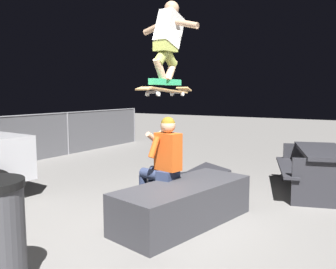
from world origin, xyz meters
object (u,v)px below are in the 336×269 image
(picnic_table_back, at_px, (322,164))
(kicker_ramp, at_px, (190,183))
(person_sitting_on_ledge, at_px, (162,160))
(skater_airborne, at_px, (168,39))
(ledge_box_main, at_px, (184,204))
(skateboard, at_px, (166,90))

(picnic_table_back, bearing_deg, kicker_ramp, 110.20)
(person_sitting_on_ledge, height_order, picnic_table_back, person_sitting_on_ledge)
(person_sitting_on_ledge, relative_size, kicker_ramp, 0.91)
(person_sitting_on_ledge, xyz_separation_m, kicker_ramp, (1.45, 0.32, -0.69))
(kicker_ramp, bearing_deg, skater_airborne, -165.83)
(ledge_box_main, height_order, kicker_ramp, ledge_box_main)
(skater_airborne, bearing_deg, ledge_box_main, -125.59)
(skateboard, bearing_deg, person_sitting_on_ledge, 177.74)
(ledge_box_main, bearing_deg, skater_airborne, 54.41)
(skater_airborne, bearing_deg, kicker_ramp, 14.17)
(skater_airborne, relative_size, kicker_ramp, 0.76)
(ledge_box_main, height_order, person_sitting_on_ledge, person_sitting_on_ledge)
(person_sitting_on_ledge, distance_m, skater_airborne, 1.63)
(person_sitting_on_ledge, relative_size, picnic_table_back, 0.67)
(skater_airborne, height_order, picnic_table_back, skater_airborne)
(person_sitting_on_ledge, distance_m, kicker_ramp, 1.64)
(person_sitting_on_ledge, relative_size, skateboard, 1.31)
(skateboard, height_order, picnic_table_back, skateboard)
(ledge_box_main, relative_size, skater_airborne, 1.73)
(picnic_table_back, bearing_deg, ledge_box_main, 151.07)
(person_sitting_on_ledge, bearing_deg, kicker_ramp, 12.57)
(skater_airborne, height_order, kicker_ramp, skater_airborne)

